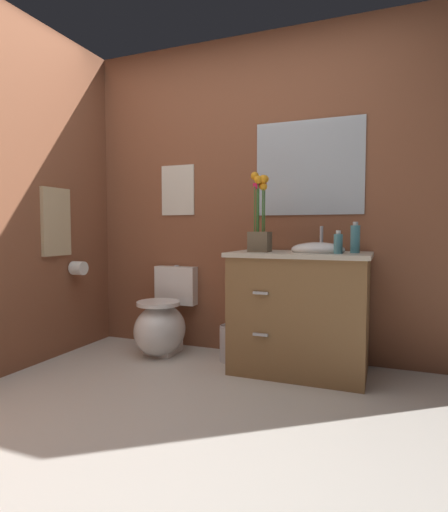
{
  "coord_description": "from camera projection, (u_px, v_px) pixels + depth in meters",
  "views": [
    {
      "loc": [
        1.1,
        -1.58,
        0.99
      ],
      "look_at": [
        -0.0,
        1.19,
        0.8
      ],
      "focal_mm": 29.03,
      "sensor_mm": 36.0,
      "label": 1
    }
  ],
  "objects": [
    {
      "name": "ground_plane",
      "position": [
        130.0,
        441.0,
        1.93
      ],
      "size": [
        8.57,
        8.57,
        0.0
      ],
      "primitive_type": "plane",
      "color": "beige"
    },
    {
      "name": "wall_back",
      "position": [
        265.0,
        196.0,
        3.24
      ],
      "size": [
        4.0,
        0.05,
        2.5
      ],
      "primitive_type": "cube",
      "color": "brown",
      "rests_on": "ground_plane"
    },
    {
      "name": "wall_left",
      "position": [
        2.0,
        191.0,
        2.76
      ],
      "size": [
        0.05,
        4.32,
        2.5
      ],
      "primitive_type": "cube",
      "color": "brown",
      "rests_on": "ground_plane"
    },
    {
      "name": "toilet",
      "position": [
        163.0,
        323.0,
        3.3
      ],
      "size": [
        0.38,
        0.59,
        0.69
      ],
      "color": "white",
      "rests_on": "ground_plane"
    },
    {
      "name": "vanity_cabinet",
      "position": [
        300.0,
        311.0,
        2.86
      ],
      "size": [
        0.94,
        0.56,
        1.01
      ],
      "color": "brown",
      "rests_on": "ground_plane"
    },
    {
      "name": "flower_vase",
      "position": [
        260.0,
        221.0,
        2.87
      ],
      "size": [
        0.14,
        0.14,
        0.55
      ],
      "color": "brown",
      "rests_on": "vanity_cabinet"
    },
    {
      "name": "soap_bottle",
      "position": [
        338.0,
        243.0,
        2.65
      ],
      "size": [
        0.06,
        0.06,
        0.15
      ],
      "color": "teal",
      "rests_on": "vanity_cabinet"
    },
    {
      "name": "lotion_bottle",
      "position": [
        355.0,
        239.0,
        2.74
      ],
      "size": [
        0.06,
        0.06,
        0.21
      ],
      "color": "teal",
      "rests_on": "vanity_cabinet"
    },
    {
      "name": "trash_bin",
      "position": [
        232.0,
        343.0,
        3.11
      ],
      "size": [
        0.18,
        0.18,
        0.27
      ],
      "color": "#B7B7BC",
      "rests_on": "ground_plane"
    },
    {
      "name": "wall_poster",
      "position": [
        178.0,
        190.0,
        3.48
      ],
      "size": [
        0.3,
        0.01,
        0.42
      ],
      "primitive_type": "cube",
      "color": "silver"
    },
    {
      "name": "wall_mirror",
      "position": [
        309.0,
        168.0,
        3.07
      ],
      "size": [
        0.8,
        0.01,
        0.7
      ],
      "primitive_type": "cube",
      "color": "#B2BCC6"
    },
    {
      "name": "hanging_towel",
      "position": [
        56.0,
        222.0,
        3.17
      ],
      "size": [
        0.03,
        0.28,
        0.52
      ],
      "primitive_type": "cube",
      "color": "tan"
    },
    {
      "name": "toilet_paper_roll",
      "position": [
        78.0,
        268.0,
        3.33
      ],
      "size": [
        0.11,
        0.11,
        0.11
      ],
      "primitive_type": "cylinder",
      "rotation": [
        0.0,
        1.57,
        0.0
      ],
      "color": "white"
    }
  ]
}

